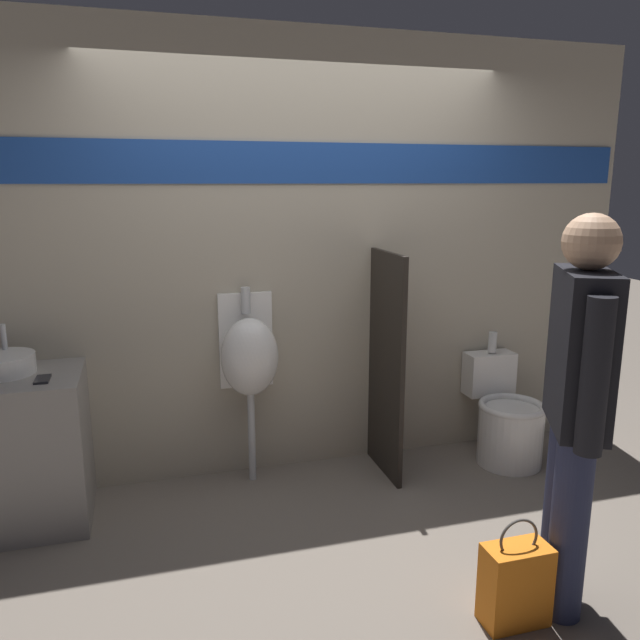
# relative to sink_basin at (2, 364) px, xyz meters

# --- Properties ---
(ground_plane) EXTENTS (16.00, 16.00, 0.00)m
(ground_plane) POSITION_rel_sink_basin_xyz_m (1.69, -0.34, -0.88)
(ground_plane) COLOR #70665B
(display_wall) EXTENTS (4.46, 0.07, 2.70)m
(display_wall) POSITION_rel_sink_basin_xyz_m (1.69, 0.26, 0.48)
(display_wall) COLOR #B2A893
(display_wall) RESTS_ON ground_plane
(sink_basin) EXTENTS (0.33, 0.33, 0.24)m
(sink_basin) POSITION_rel_sink_basin_xyz_m (0.00, 0.00, 0.00)
(sink_basin) COLOR white
(sink_basin) RESTS_ON sink_counter
(cell_phone) EXTENTS (0.07, 0.14, 0.01)m
(cell_phone) POSITION_rel_sink_basin_xyz_m (0.22, -0.17, -0.05)
(cell_phone) COLOR #232328
(cell_phone) RESTS_ON sink_counter
(divider_near_counter) EXTENTS (0.03, 0.52, 1.41)m
(divider_near_counter) POSITION_rel_sink_basin_xyz_m (2.15, -0.03, -0.18)
(divider_near_counter) COLOR #28231E
(divider_near_counter) RESTS_ON ground_plane
(urinal_near_counter) EXTENTS (0.35, 0.28, 1.20)m
(urinal_near_counter) POSITION_rel_sink_basin_xyz_m (1.32, 0.10, -0.09)
(urinal_near_counter) COLOR silver
(urinal_near_counter) RESTS_ON ground_plane
(toilet) EXTENTS (0.43, 0.59, 0.82)m
(toilet) POSITION_rel_sink_basin_xyz_m (2.99, -0.11, -0.61)
(toilet) COLOR white
(toilet) RESTS_ON ground_plane
(person_in_vest) EXTENTS (0.36, 0.54, 1.70)m
(person_in_vest) POSITION_rel_sink_basin_xyz_m (2.42, -1.44, 0.06)
(person_in_vest) COLOR #282D4C
(person_in_vest) RESTS_ON ground_plane
(shopping_bag) EXTENTS (0.28, 0.15, 0.48)m
(shopping_bag) POSITION_rel_sink_basin_xyz_m (2.15, -1.50, -0.70)
(shopping_bag) COLOR orange
(shopping_bag) RESTS_ON ground_plane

